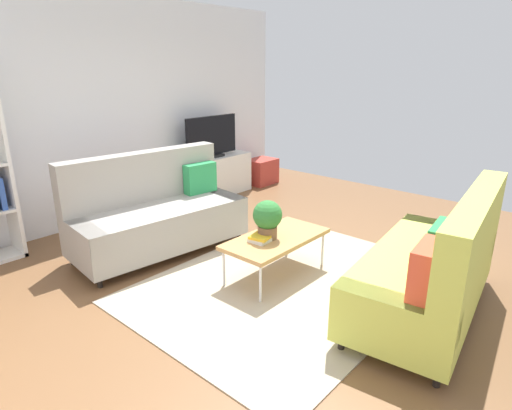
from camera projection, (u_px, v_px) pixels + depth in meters
name	position (u px, v px, depth m)	size (l,w,h in m)	color
ground_plane	(267.00, 276.00, 4.34)	(7.68, 7.68, 0.00)	brown
wall_far	(104.00, 111.00, 5.65)	(6.40, 0.12, 2.90)	silver
area_rug	(288.00, 283.00, 4.20)	(2.90, 2.20, 0.01)	tan
couch_beige	(157.00, 213.00, 4.84)	(1.98, 1.05, 1.10)	gray
couch_green	(433.00, 267.00, 3.53)	(1.99, 1.07, 1.10)	#C1CC51
coffee_table	(276.00, 239.00, 4.24)	(1.10, 0.56, 0.42)	#B7844C
tv_console	(212.00, 177.00, 6.90)	(1.40, 0.44, 0.64)	silver
tv	(212.00, 137.00, 6.69)	(1.00, 0.20, 0.64)	black
storage_trunk	(261.00, 171.00, 7.65)	(0.52, 0.40, 0.44)	#B2382D
potted_plant	(267.00, 218.00, 4.13)	(0.28, 0.28, 0.38)	brown
table_book_0	(262.00, 239.00, 4.14)	(0.24, 0.18, 0.04)	silver
table_book_1	(262.00, 236.00, 4.13)	(0.24, 0.18, 0.03)	gold
vase_0	(180.00, 156.00, 6.38)	(0.12, 0.12, 0.20)	silver
vase_1	(189.00, 155.00, 6.52)	(0.10, 0.10, 0.17)	#33B29E
bottle_0	(201.00, 152.00, 6.56)	(0.06, 0.06, 0.23)	#3359B2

